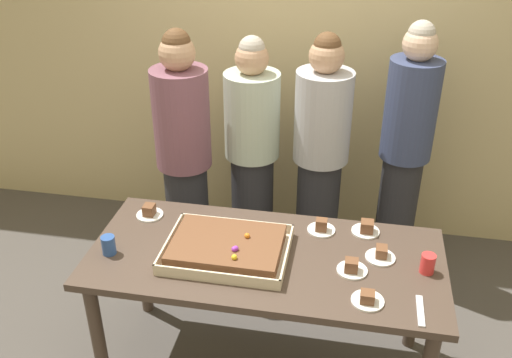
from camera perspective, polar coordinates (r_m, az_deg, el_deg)
name	(u,v)px	position (r m, az deg, el deg)	size (l,w,h in m)	color
interior_back_panel	(306,31)	(4.03, 5.07, 14.58)	(8.00, 0.12, 3.00)	#CCB784
party_table	(265,270)	(2.95, 0.94, -9.16)	(1.79, 0.81, 0.78)	#47382D
sheet_cake	(227,248)	(2.88, -2.93, -6.90)	(0.62, 0.47, 0.11)	beige
plated_slice_near_left	(150,212)	(3.23, -10.63, -3.30)	(0.15, 0.15, 0.07)	white
plated_slice_near_right	(321,227)	(3.07, 6.57, -4.85)	(0.15, 0.15, 0.08)	white
plated_slice_far_left	(381,255)	(2.93, 12.42, -7.42)	(0.15, 0.15, 0.06)	white
plated_slice_far_right	(367,299)	(2.66, 11.12, -11.73)	(0.15, 0.15, 0.06)	white
plated_slice_center_front	(352,268)	(2.81, 9.58, -8.77)	(0.15, 0.15, 0.07)	white
plated_slice_center_back	(366,229)	(3.10, 11.01, -4.91)	(0.15, 0.15, 0.07)	white
drink_cup_nearest	(109,245)	(2.97, -14.58, -6.44)	(0.07, 0.07, 0.10)	#2D5199
drink_cup_middle	(428,264)	(2.88, 16.85, -8.13)	(0.07, 0.07, 0.10)	red
cake_server_utensil	(420,311)	(2.67, 16.17, -12.59)	(0.03, 0.20, 0.01)	silver
person_serving_front	(320,155)	(3.69, 6.49, 2.37)	(0.36, 0.36, 1.66)	#28282D
person_green_shirt_behind	(184,155)	(3.67, -7.23, 2.42)	(0.35, 0.35, 1.68)	#28282D
person_striped_tie_right	(252,153)	(3.75, -0.39, 2.61)	(0.36, 0.36, 1.61)	#28282D
person_far_right_suit	(405,150)	(3.74, 14.72, 2.80)	(0.32, 0.32, 1.73)	#28282D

